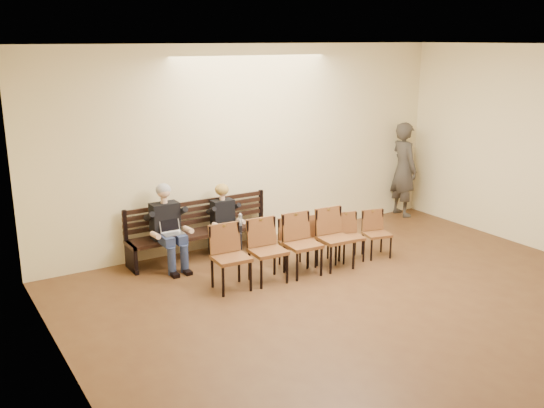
{
  "coord_description": "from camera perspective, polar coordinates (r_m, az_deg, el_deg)",
  "views": [
    {
      "loc": [
        -5.24,
        -4.23,
        3.58
      ],
      "look_at": [
        -0.16,
        4.05,
        0.92
      ],
      "focal_mm": 40.0,
      "sensor_mm": 36.0,
      "label": 1
    }
  ],
  "objects": [
    {
      "name": "water_bottle",
      "position": [
        10.13,
        -2.99,
        -2.05
      ],
      "size": [
        0.08,
        0.08,
        0.21
      ],
      "primitive_type": "cylinder",
      "rotation": [
        0.0,
        0.0,
        -0.2
      ],
      "color": "silver",
      "rests_on": "bench"
    },
    {
      "name": "bench",
      "position": [
        10.33,
        -6.49,
        -3.72
      ],
      "size": [
        2.6,
        0.9,
        0.45
      ],
      "primitive_type": "cube",
      "color": "black",
      "rests_on": "ground"
    },
    {
      "name": "ground",
      "position": [
        7.63,
        17.68,
        -13.46
      ],
      "size": [
        10.0,
        10.0,
        0.0
      ],
      "primitive_type": "plane",
      "color": "brown",
      "rests_on": "ground"
    },
    {
      "name": "seated_man",
      "position": [
        9.84,
        -9.8,
        -2.11
      ],
      "size": [
        0.56,
        0.77,
        1.34
      ],
      "primitive_type": null,
      "color": "black",
      "rests_on": "ground"
    },
    {
      "name": "laptop",
      "position": [
        9.71,
        -9.27,
        -2.93
      ],
      "size": [
        0.37,
        0.31,
        0.24
      ],
      "primitive_type": "cube",
      "rotation": [
        0.0,
        0.0,
        -0.18
      ],
      "color": "#B4B5B9",
      "rests_on": "bench"
    },
    {
      "name": "room_walls",
      "position": [
        7.33,
        14.65,
        6.64
      ],
      "size": [
        8.02,
        10.01,
        3.51
      ],
      "color": "#F8EAB2",
      "rests_on": "ground"
    },
    {
      "name": "chair_row_back",
      "position": [
        9.28,
        1.3,
        -4.19
      ],
      "size": [
        2.37,
        0.65,
        0.96
      ],
      "primitive_type": "cube",
      "rotation": [
        0.0,
        0.0,
        -0.05
      ],
      "color": "brown",
      "rests_on": "ground"
    },
    {
      "name": "bag",
      "position": [
        10.58,
        -5.03,
        -3.8
      ],
      "size": [
        0.4,
        0.33,
        0.25
      ],
      "primitive_type": "cube",
      "rotation": [
        0.0,
        0.0,
        -0.32
      ],
      "color": "black",
      "rests_on": "ground"
    },
    {
      "name": "seated_woman",
      "position": [
        10.29,
        -4.4,
        -1.9
      ],
      "size": [
        0.47,
        0.64,
        1.08
      ],
      "primitive_type": null,
      "color": "black",
      "rests_on": "ground"
    },
    {
      "name": "passerby",
      "position": [
        12.74,
        12.31,
        3.84
      ],
      "size": [
        0.61,
        0.86,
        2.24
      ],
      "primitive_type": "imported",
      "rotation": [
        0.0,
        0.0,
        1.48
      ],
      "color": "#38342E",
      "rests_on": "ground"
    },
    {
      "name": "chair_row_front",
      "position": [
        10.03,
        6.06,
        -3.28
      ],
      "size": [
        1.96,
        0.85,
        0.79
      ],
      "primitive_type": "cube",
      "rotation": [
        0.0,
        0.0,
        -0.23
      ],
      "color": "brown",
      "rests_on": "ground"
    }
  ]
}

